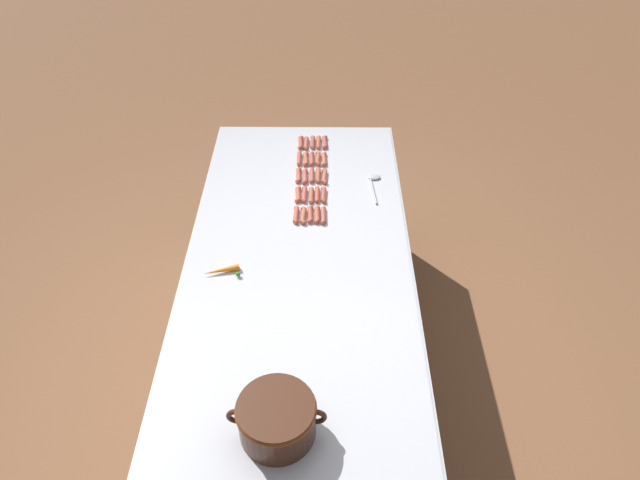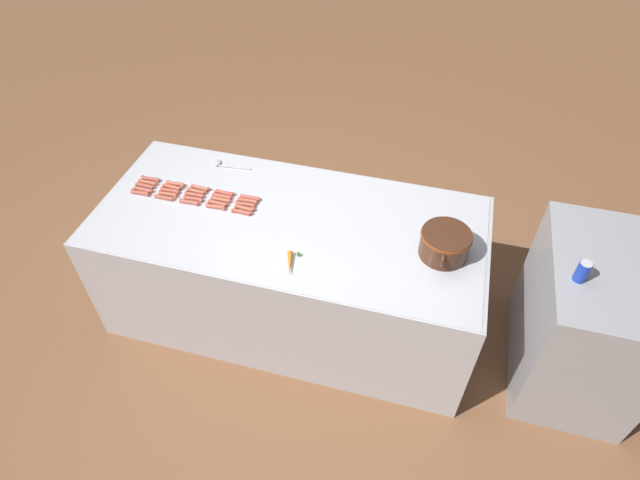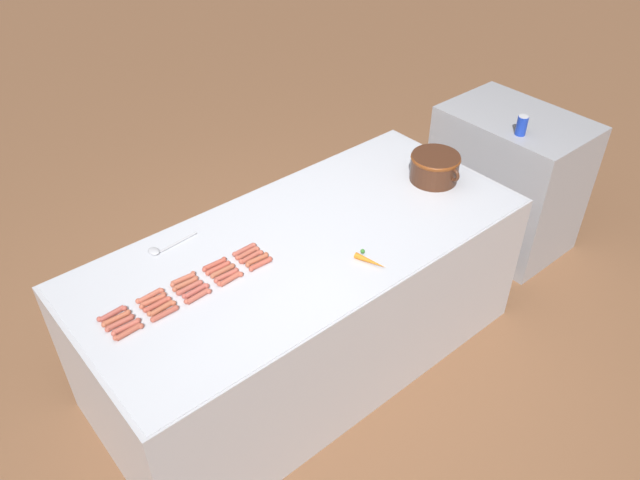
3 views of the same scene
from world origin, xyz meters
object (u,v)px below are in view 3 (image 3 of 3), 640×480
object	(u,v)px
hot_dog_21	(165,314)
hot_dog_3	(214,264)
hot_dog_0	(112,314)
hot_dog_17	(196,291)
bean_pot	(435,166)
hot_dog_1	(150,296)
hot_dog_12	(190,288)
hot_dog_24	(261,264)
hot_dog_15	(126,327)
hot_dog_9	(247,253)
hot_dog_20	(128,332)
hot_dog_23	(230,279)
hot_dog_22	(198,296)
carrot	(370,261)
soda_can	(522,125)
hot_dog_16	(162,308)
hot_dog_5	(116,318)
hot_dog_19	(257,260)
serving_spoon	(162,248)
hot_dog_2	(183,279)
hot_dog_14	(251,257)
hot_dog_6	(153,300)
hot_dog_8	(218,268)
hot_dog_7	(185,284)
hot_dog_13	(223,271)
hot_dog_11	(157,304)
hot_dog_4	(244,250)
hot_dog_18	(226,275)
back_cabinet	(506,180)

from	to	relation	value
hot_dog_21	hot_dog_3	bearing A→B (deg)	112.39
hot_dog_0	hot_dog_17	size ratio (longest dim) A/B	1.00
bean_pot	hot_dog_1	bearing A→B (deg)	-95.28
hot_dog_12	hot_dog_24	bearing A→B (deg)	78.05
hot_dog_15	hot_dog_24	size ratio (longest dim) A/B	1.00
hot_dog_0	hot_dog_24	xyz separation A→B (m)	(0.15, 0.70, 0.00)
hot_dog_9	hot_dog_3	bearing A→B (deg)	-101.15
hot_dog_20	hot_dog_23	world-z (taller)	same
hot_dog_1	hot_dog_3	bearing A→B (deg)	89.85
hot_dog_0	hot_dog_22	size ratio (longest dim) A/B	1.00
hot_dog_12	carrot	xyz separation A→B (m)	(0.40, 0.77, 0.00)
hot_dog_23	soda_can	size ratio (longest dim) A/B	1.11
hot_dog_16	carrot	distance (m)	1.00
hot_dog_23	soda_can	bearing A→B (deg)	87.03
hot_dog_5	hot_dog_21	bearing A→B (deg)	57.80
hot_dog_17	hot_dog_19	size ratio (longest dim) A/B	1.00
hot_dog_12	serving_spoon	world-z (taller)	hot_dog_12
hot_dog_15	hot_dog_21	xyz separation A→B (m)	(0.04, 0.17, 0.00)
hot_dog_2	hot_dog_14	xyz separation A→B (m)	(0.07, 0.34, 0.00)
hot_dog_6	hot_dog_16	size ratio (longest dim) A/B	1.00
hot_dog_5	hot_dog_8	size ratio (longest dim) A/B	1.00
hot_dog_7	hot_dog_19	bearing A→B (deg)	78.49
hot_dog_20	soda_can	world-z (taller)	soda_can
hot_dog_13	hot_dog_19	distance (m)	0.18
hot_dog_2	hot_dog_7	xyz separation A→B (m)	(0.04, -0.01, 0.00)
hot_dog_13	hot_dog_24	bearing A→B (deg)	66.04
hot_dog_1	bean_pot	bearing A→B (deg)	84.72
hot_dog_3	hot_dog_8	world-z (taller)	same
hot_dog_9	hot_dog_19	bearing A→B (deg)	6.14
hot_dog_0	hot_dog_11	world-z (taller)	same
hot_dog_13	hot_dog_17	distance (m)	0.18
hot_dog_6	hot_dog_22	xyz separation A→B (m)	(0.11, 0.17, 0.00)
hot_dog_2	hot_dog_4	world-z (taller)	same
hot_dog_6	hot_dog_12	xyz separation A→B (m)	(0.03, 0.17, 0.00)
hot_dog_0	hot_dog_18	bearing A→B (deg)	78.27
hot_dog_23	hot_dog_5	bearing A→B (deg)	-101.33
hot_dog_11	hot_dog_21	xyz separation A→B (m)	(0.07, -0.00, 0.00)
hot_dog_17	bean_pot	size ratio (longest dim) A/B	0.39
serving_spoon	hot_dog_14	bearing A→B (deg)	40.29
hot_dog_3	soda_can	bearing A→B (deg)	83.26
hot_dog_6	hot_dog_13	xyz separation A→B (m)	(0.03, 0.35, 0.00)
hot_dog_17	carrot	world-z (taller)	carrot
hot_dog_18	bean_pot	xyz separation A→B (m)	(0.06, 1.40, 0.08)
hot_dog_22	soda_can	world-z (taller)	soda_can
hot_dog_1	hot_dog_21	size ratio (longest dim) A/B	1.00
hot_dog_9	back_cabinet	bearing A→B (deg)	88.10
hot_dog_7	hot_dog_8	bearing A→B (deg)	88.86
hot_dog_14	hot_dog_23	xyz separation A→B (m)	(0.07, -0.17, 0.00)
back_cabinet	soda_can	world-z (taller)	soda_can
hot_dog_14	hot_dog_20	distance (m)	0.69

